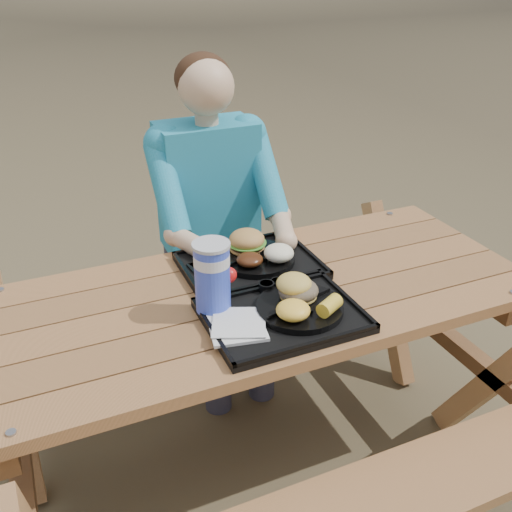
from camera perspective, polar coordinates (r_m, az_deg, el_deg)
name	(u,v)px	position (r m, az deg, el deg)	size (l,w,h in m)	color
ground	(256,459)	(2.31, 0.00, -19.60)	(60.00, 60.00, 0.00)	#999999
picnic_table	(256,383)	(2.05, 0.00, -12.54)	(1.80, 1.49, 0.75)	#999999
tray_near	(282,316)	(1.69, 2.62, -6.05)	(0.45, 0.35, 0.02)	black
tray_far	(250,266)	(1.95, -0.58, -1.05)	(0.45, 0.35, 0.02)	black
plate_near	(300,307)	(1.70, 4.38, -5.15)	(0.26, 0.26, 0.02)	black
plate_far	(257,258)	(1.96, 0.11, -0.24)	(0.26, 0.26, 0.02)	black
napkin_stack	(237,326)	(1.62, -1.92, -7.05)	(0.15, 0.15, 0.02)	silver
soda_cup	(212,279)	(1.66, -4.38, -2.26)	(0.10, 0.10, 0.21)	blue
condiment_bbq	(266,287)	(1.78, 1.05, -3.11)	(0.05, 0.05, 0.03)	black
condiment_mustard	(278,284)	(1.80, 2.17, -2.83)	(0.05, 0.05, 0.03)	yellow
sandwich	(299,281)	(1.70, 4.31, -2.46)	(0.11, 0.11, 0.12)	gold
mac_cheese	(293,310)	(1.62, 3.73, -5.42)	(0.10, 0.10, 0.05)	yellow
corn_cob	(330,306)	(1.66, 7.37, -4.94)	(0.08, 0.08, 0.05)	yellow
cutlery_far	(205,272)	(1.89, -5.09, -1.64)	(0.03, 0.17, 0.01)	black
burger	(247,235)	(1.97, -0.92, 2.10)	(0.13, 0.13, 0.11)	#BA8441
baked_beans	(250,260)	(1.89, -0.63, -0.36)	(0.09, 0.09, 0.04)	#48210E
potato_salad	(279,253)	(1.91, 2.30, 0.31)	(0.10, 0.10, 0.06)	white
diner	(212,239)	(2.41, -4.46, 1.72)	(0.48, 0.84, 1.28)	teal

